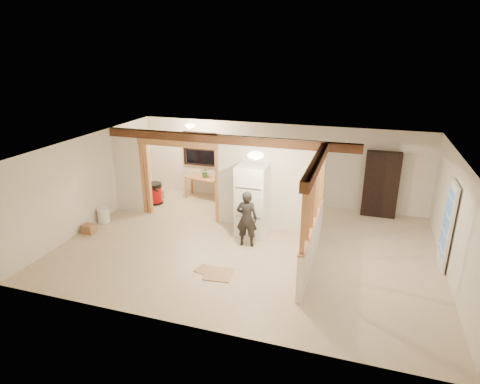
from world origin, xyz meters
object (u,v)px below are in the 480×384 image
(refrigerator, at_px, (252,200))
(bookshelf, at_px, (381,184))
(shop_vac, at_px, (155,193))
(work_table, at_px, (203,187))
(woman, at_px, (247,219))

(refrigerator, relative_size, bookshelf, 0.98)
(refrigerator, xyz_separation_m, shop_vac, (-3.52, 1.13, -0.60))
(refrigerator, bearing_deg, bookshelf, 35.21)
(bookshelf, bearing_deg, work_table, -178.33)
(shop_vac, relative_size, bookshelf, 0.35)
(refrigerator, height_order, woman, refrigerator)
(work_table, distance_m, shop_vac, 1.59)
(woman, bearing_deg, bookshelf, -141.79)
(refrigerator, height_order, shop_vac, refrigerator)
(refrigerator, xyz_separation_m, woman, (0.07, -0.73, -0.22))
(work_table, xyz_separation_m, bookshelf, (5.47, 0.16, 0.61))
(woman, distance_m, bookshelf, 4.33)
(shop_vac, bearing_deg, bookshelf, 9.53)
(work_table, xyz_separation_m, shop_vac, (-1.25, -0.97, -0.01))
(work_table, height_order, shop_vac, work_table)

